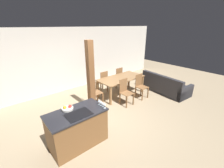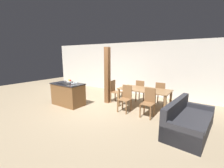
{
  "view_description": "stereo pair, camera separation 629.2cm",
  "coord_description": "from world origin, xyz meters",
  "px_view_note": "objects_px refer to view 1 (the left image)",
  "views": [
    {
      "loc": [
        -2.38,
        -3.32,
        2.79
      ],
      "look_at": [
        0.6,
        0.2,
        0.95
      ],
      "focal_mm": 24.0,
      "sensor_mm": 36.0,
      "label": 1
    },
    {
      "loc": [
        3.76,
        -4.46,
        2.04
      ],
      "look_at": [
        0.6,
        0.2,
        0.95
      ],
      "focal_mm": 24.0,
      "sensor_mm": 36.0,
      "label": 2
    }
  ],
  "objects_px": {
    "wine_glass_far": "(101,102)",
    "dining_chair_near_right": "(141,86)",
    "wine_glass_end": "(99,101)",
    "dining_chair_near_left": "(125,91)",
    "fruit_bowl": "(68,108)",
    "dining_chair_far_left": "(103,81)",
    "dining_chair_head_end": "(94,92)",
    "timber_post": "(91,77)",
    "couch": "(165,86)",
    "dining_chair_far_right": "(118,77)",
    "dining_table": "(121,80)",
    "kitchen_island": "(77,128)",
    "wine_glass_middle": "(103,103)",
    "wine_glass_near": "(105,104)"
  },
  "relations": [
    {
      "from": "couch",
      "to": "wine_glass_far",
      "type": "bearing_deg",
      "value": 102.48
    },
    {
      "from": "dining_chair_far_left",
      "to": "wine_glass_middle",
      "type": "bearing_deg",
      "value": 53.27
    },
    {
      "from": "dining_table",
      "to": "dining_chair_far_right",
      "type": "relative_size",
      "value": 2.0
    },
    {
      "from": "dining_chair_near_right",
      "to": "dining_chair_far_right",
      "type": "distance_m",
      "value": 1.38
    },
    {
      "from": "dining_chair_far_left",
      "to": "wine_glass_near",
      "type": "bearing_deg",
      "value": 54.17
    },
    {
      "from": "fruit_bowl",
      "to": "dining_chair_far_left",
      "type": "distance_m",
      "value": 3.09
    },
    {
      "from": "wine_glass_end",
      "to": "dining_chair_near_right",
      "type": "bearing_deg",
      "value": 16.37
    },
    {
      "from": "fruit_bowl",
      "to": "dining_chair_near_right",
      "type": "xyz_separation_m",
      "value": [
        3.29,
        0.48,
        -0.45
      ]
    },
    {
      "from": "dining_chair_far_left",
      "to": "couch",
      "type": "distance_m",
      "value": 2.75
    },
    {
      "from": "wine_glass_far",
      "to": "dining_chair_near_right",
      "type": "xyz_separation_m",
      "value": [
        2.58,
        0.83,
        -0.52
      ]
    },
    {
      "from": "timber_post",
      "to": "wine_glass_near",
      "type": "bearing_deg",
      "value": -110.93
    },
    {
      "from": "dining_chair_head_end",
      "to": "couch",
      "type": "relative_size",
      "value": 0.47
    },
    {
      "from": "dining_chair_head_end",
      "to": "dining_chair_near_left",
      "type": "bearing_deg",
      "value": -127.28
    },
    {
      "from": "wine_glass_far",
      "to": "dining_chair_far_right",
      "type": "bearing_deg",
      "value": 40.66
    },
    {
      "from": "wine_glass_near",
      "to": "wine_glass_far",
      "type": "relative_size",
      "value": 1.0
    },
    {
      "from": "wine_glass_middle",
      "to": "timber_post",
      "type": "xyz_separation_m",
      "value": [
        0.56,
        1.38,
        0.16
      ]
    },
    {
      "from": "dining_chair_near_right",
      "to": "couch",
      "type": "distance_m",
      "value": 1.32
    },
    {
      "from": "fruit_bowl",
      "to": "dining_chair_far_right",
      "type": "height_order",
      "value": "fruit_bowl"
    },
    {
      "from": "couch",
      "to": "dining_table",
      "type": "bearing_deg",
      "value": 63.51
    },
    {
      "from": "fruit_bowl",
      "to": "wine_glass_middle",
      "type": "height_order",
      "value": "wine_glass_middle"
    },
    {
      "from": "wine_glass_middle",
      "to": "dining_chair_far_right",
      "type": "relative_size",
      "value": 0.15
    },
    {
      "from": "dining_table",
      "to": "timber_post",
      "type": "height_order",
      "value": "timber_post"
    },
    {
      "from": "wine_glass_far",
      "to": "dining_table",
      "type": "relative_size",
      "value": 0.08
    },
    {
      "from": "dining_chair_near_left",
      "to": "dining_chair_far_left",
      "type": "xyz_separation_m",
      "value": [
        0.0,
        1.38,
        0.0
      ]
    },
    {
      "from": "fruit_bowl",
      "to": "wine_glass_near",
      "type": "height_order",
      "value": "wine_glass_near"
    },
    {
      "from": "wine_glass_far",
      "to": "dining_chair_near_left",
      "type": "relative_size",
      "value": 0.15
    },
    {
      "from": "dining_table",
      "to": "timber_post",
      "type": "xyz_separation_m",
      "value": [
        -1.59,
        -0.22,
        0.52
      ]
    },
    {
      "from": "dining_chair_far_right",
      "to": "fruit_bowl",
      "type": "bearing_deg",
      "value": 29.48
    },
    {
      "from": "dining_chair_far_left",
      "to": "dining_chair_near_right",
      "type": "bearing_deg",
      "value": 122.18
    },
    {
      "from": "fruit_bowl",
      "to": "dining_chair_near_right",
      "type": "height_order",
      "value": "fruit_bowl"
    },
    {
      "from": "fruit_bowl",
      "to": "dining_table",
      "type": "distance_m",
      "value": 3.1
    },
    {
      "from": "dining_chair_far_right",
      "to": "timber_post",
      "type": "height_order",
      "value": "timber_post"
    },
    {
      "from": "wine_glass_near",
      "to": "couch",
      "type": "distance_m",
      "value": 3.96
    },
    {
      "from": "kitchen_island",
      "to": "wine_glass_middle",
      "type": "bearing_deg",
      "value": -20.19
    },
    {
      "from": "kitchen_island",
      "to": "dining_table",
      "type": "relative_size",
      "value": 0.71
    },
    {
      "from": "kitchen_island",
      "to": "dining_table",
      "type": "xyz_separation_m",
      "value": [
        2.76,
        1.38,
        0.21
      ]
    },
    {
      "from": "fruit_bowl",
      "to": "timber_post",
      "type": "distance_m",
      "value": 1.6
    },
    {
      "from": "wine_glass_middle",
      "to": "dining_table",
      "type": "bearing_deg",
      "value": 36.75
    },
    {
      "from": "wine_glass_far",
      "to": "dining_chair_head_end",
      "type": "relative_size",
      "value": 0.15
    },
    {
      "from": "wine_glass_middle",
      "to": "dining_chair_head_end",
      "type": "relative_size",
      "value": 0.15
    },
    {
      "from": "wine_glass_end",
      "to": "dining_chair_near_right",
      "type": "distance_m",
      "value": 2.74
    },
    {
      "from": "dining_chair_head_end",
      "to": "couch",
      "type": "xyz_separation_m",
      "value": [
        3.03,
        -1.04,
        -0.24
      ]
    },
    {
      "from": "dining_table",
      "to": "couch",
      "type": "distance_m",
      "value": 2.02
    },
    {
      "from": "wine_glass_end",
      "to": "dining_chair_far_right",
      "type": "bearing_deg",
      "value": 39.67
    },
    {
      "from": "wine_glass_middle",
      "to": "dining_chair_near_left",
      "type": "relative_size",
      "value": 0.15
    },
    {
      "from": "kitchen_island",
      "to": "wine_glass_end",
      "type": "relative_size",
      "value": 9.39
    },
    {
      "from": "dining_chair_head_end",
      "to": "timber_post",
      "type": "xyz_separation_m",
      "value": [
        -0.24,
        -0.22,
        0.68
      ]
    },
    {
      "from": "dining_chair_near_left",
      "to": "wine_glass_middle",
      "type": "bearing_deg",
      "value": -151.97
    },
    {
      "from": "dining_chair_far_right",
      "to": "dining_chair_near_left",
      "type": "bearing_deg",
      "value": 57.82
    },
    {
      "from": "wine_glass_end",
      "to": "dining_chair_near_left",
      "type": "height_order",
      "value": "wine_glass_end"
    }
  ]
}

